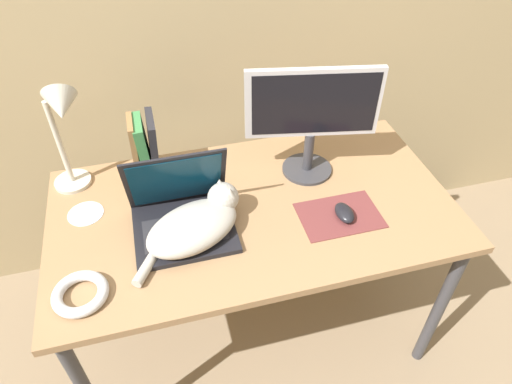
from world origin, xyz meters
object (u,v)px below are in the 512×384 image
at_px(computer_mouse, 344,213).
at_px(desk_lamp, 63,123).
at_px(external_monitor, 312,115).
at_px(cable_coil, 80,294).
at_px(cat, 197,223).
at_px(cd_disc, 86,214).
at_px(book_row, 145,148).
at_px(laptop, 182,214).

height_order(computer_mouse, desk_lamp, desk_lamp).
relative_size(external_monitor, cable_coil, 2.86).
bearing_deg(computer_mouse, cat, 174.65).
xyz_separation_m(cat, cd_disc, (-0.35, 0.19, -0.05)).
xyz_separation_m(cat, book_row, (-0.12, 0.35, 0.06)).
bearing_deg(computer_mouse, desk_lamp, 155.39).
distance_m(external_monitor, book_row, 0.60).
xyz_separation_m(laptop, cat, (0.04, -0.06, 0.00)).
height_order(laptop, desk_lamp, desk_lamp).
distance_m(cat, desk_lamp, 0.54).
relative_size(cat, external_monitor, 0.84).
bearing_deg(computer_mouse, external_monitor, 97.67).
height_order(laptop, cable_coil, laptop).
xyz_separation_m(cat, cable_coil, (-0.36, -0.15, -0.04)).
bearing_deg(laptop, cable_coil, -147.34).
relative_size(external_monitor, computer_mouse, 4.76).
bearing_deg(external_monitor, desk_lamp, 171.54).
bearing_deg(cat, computer_mouse, -5.35).
bearing_deg(external_monitor, cable_coil, -155.36).
bearing_deg(book_row, computer_mouse, -33.29).
relative_size(laptop, book_row, 1.34).
distance_m(laptop, desk_lamp, 0.48).
relative_size(computer_mouse, cd_disc, 0.80).
distance_m(external_monitor, cable_coil, 0.92).
distance_m(cat, cable_coil, 0.39).
bearing_deg(cd_disc, laptop, -23.94).
xyz_separation_m(cat, computer_mouse, (0.49, -0.05, -0.03)).
height_order(external_monitor, desk_lamp, external_monitor).
distance_m(laptop, cat, 0.07).
bearing_deg(book_row, cat, -70.84).
height_order(computer_mouse, cable_coil, computer_mouse).
bearing_deg(cat, external_monitor, 26.23).
bearing_deg(cd_disc, desk_lamp, 92.75).
height_order(book_row, desk_lamp, desk_lamp).
relative_size(cat, cd_disc, 3.21).
height_order(external_monitor, book_row, external_monitor).
height_order(cat, cd_disc, cat).
bearing_deg(book_row, cd_disc, -145.21).
distance_m(laptop, cable_coil, 0.38).
distance_m(laptop, cd_disc, 0.35).
xyz_separation_m(book_row, cd_disc, (-0.23, -0.16, -0.12)).
bearing_deg(desk_lamp, external_monitor, -8.46).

